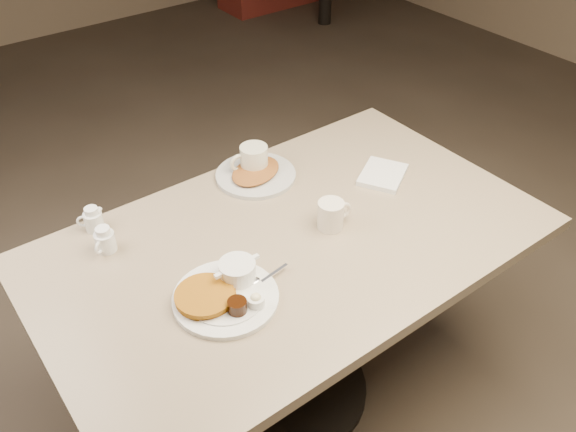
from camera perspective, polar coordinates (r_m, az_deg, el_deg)
room at (r=1.44m, az=0.50°, el=18.00°), size 7.04×8.04×2.84m
diner_table at (r=1.89m, az=0.37°, el=-6.02°), size 1.50×0.90×0.75m
main_plate at (r=1.59m, az=-6.03°, el=-7.16°), size 0.34×0.28×0.07m
coffee_mug_near at (r=1.79m, az=4.18°, el=0.17°), size 0.12×0.09×0.09m
napkin at (r=2.05m, az=9.05°, el=3.92°), size 0.22×0.20×0.02m
coffee_mug_far at (r=2.03m, az=-3.37°, el=5.38°), size 0.14×0.12×0.10m
creamer_left at (r=1.79m, az=-17.14°, el=-2.23°), size 0.08×0.07×0.08m
creamer_right at (r=1.87m, az=-18.16°, el=-0.35°), size 0.08×0.06×0.08m
hash_plate at (r=2.02m, az=-3.11°, el=4.06°), size 0.36×0.36×0.04m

